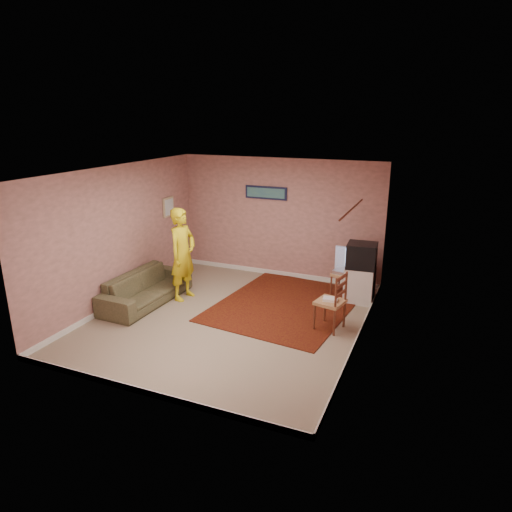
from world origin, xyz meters
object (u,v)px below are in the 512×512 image
at_px(chair_b, 330,295).
at_px(person, 183,254).
at_px(chair_a, 344,269).
at_px(crt_tv, 361,255).
at_px(sofa, 146,288).
at_px(tv_cabinet, 360,284).

xyz_separation_m(chair_b, person, (-2.96, 0.22, 0.29)).
height_order(chair_a, person, person).
relative_size(crt_tv, person, 0.32).
xyz_separation_m(crt_tv, chair_a, (-0.35, 0.17, -0.38)).
bearing_deg(crt_tv, sofa, -160.16).
height_order(chair_b, person, person).
relative_size(crt_tv, chair_a, 1.18).
bearing_deg(person, tv_cabinet, -63.60).
bearing_deg(crt_tv, tv_cabinet, 0.00).
distance_m(tv_cabinet, chair_b, 1.43).
relative_size(sofa, person, 1.12).
xyz_separation_m(tv_cabinet, crt_tv, (-0.01, -0.00, 0.58)).
bearing_deg(crt_tv, chair_b, -103.53).
height_order(tv_cabinet, person, person).
height_order(chair_a, chair_b, chair_b).
distance_m(crt_tv, sofa, 4.14).
distance_m(tv_cabinet, sofa, 4.09).
distance_m(chair_b, sofa, 3.53).
xyz_separation_m(tv_cabinet, chair_b, (-0.24, -1.39, 0.26)).
bearing_deg(sofa, crt_tv, -64.71).
height_order(tv_cabinet, sofa, tv_cabinet).
xyz_separation_m(crt_tv, chair_b, (-0.24, -1.39, -0.32)).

